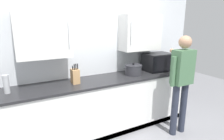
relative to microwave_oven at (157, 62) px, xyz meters
The scene contains 7 objects.
back_wall_tiled 1.25m from the microwave_oven, 166.51° to the left, with size 4.33×0.44×2.62m.
counter_unit 1.35m from the microwave_oven, behind, with size 3.32×0.65×0.94m.
microwave_oven is the anchor object (origin of this frame).
knife_block 1.65m from the microwave_oven, behind, with size 0.11×0.15×0.31m.
thermos_flask 2.58m from the microwave_oven, behind, with size 0.08×0.08×0.25m.
stock_pot 0.59m from the microwave_oven, behind, with size 0.39×0.30×0.21m.
person_figure 0.72m from the microwave_oven, 97.68° to the right, with size 0.44×0.52×1.67m.
Camera 1 is at (-1.27, -1.81, 1.86)m, focal length 30.08 mm.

